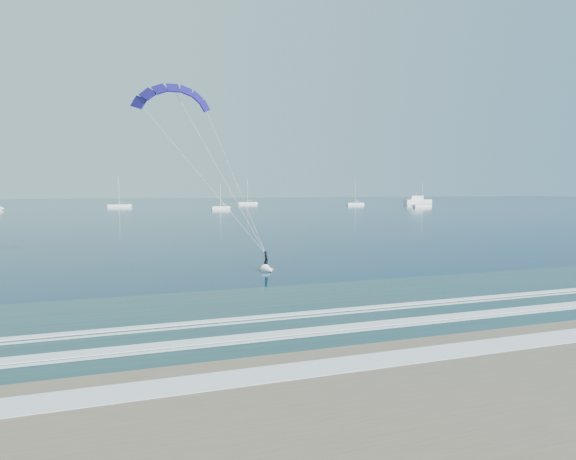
# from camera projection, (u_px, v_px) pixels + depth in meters

# --- Properties ---
(ground) EXTENTS (900.00, 900.00, 0.00)m
(ground) POSITION_uv_depth(u_px,v_px,m) (449.00, 350.00, 26.09)
(ground) COLOR #072642
(ground) RESTS_ON ground
(kitesurfer_rig) EXTENTS (14.82, 4.24, 18.66)m
(kitesurfer_rig) POSITION_uv_depth(u_px,v_px,m) (219.00, 171.00, 48.47)
(kitesurfer_rig) COLOR orange
(kitesurfer_rig) RESTS_ON ground
(motor_yacht) EXTENTS (15.98, 4.26, 6.47)m
(motor_yacht) POSITION_uv_depth(u_px,v_px,m) (417.00, 201.00, 284.18)
(motor_yacht) COLOR white
(motor_yacht) RESTS_ON ground
(sailboat_2) EXTENTS (10.08, 2.40, 13.40)m
(sailboat_2) POSITION_uv_depth(u_px,v_px,m) (119.00, 206.00, 232.02)
(sailboat_2) COLOR white
(sailboat_2) RESTS_ON ground
(sailboat_3) EXTENTS (7.19, 2.40, 10.19)m
(sailboat_3) POSITION_uv_depth(u_px,v_px,m) (221.00, 208.00, 207.32)
(sailboat_3) COLOR white
(sailboat_3) RESTS_ON ground
(sailboat_4) EXTENTS (10.26, 2.40, 13.74)m
(sailboat_4) POSITION_uv_depth(u_px,v_px,m) (248.00, 203.00, 272.78)
(sailboat_4) COLOR white
(sailboat_4) RESTS_ON ground
(sailboat_5) EXTENTS (9.09, 2.40, 12.36)m
(sailboat_5) POSITION_uv_depth(u_px,v_px,m) (355.00, 204.00, 260.90)
(sailboat_5) COLOR white
(sailboat_5) RESTS_ON ground
(sailboat_6) EXTENTS (8.76, 2.40, 11.86)m
(sailboat_6) POSITION_uv_depth(u_px,v_px,m) (422.00, 206.00, 231.37)
(sailboat_6) COLOR white
(sailboat_6) RESTS_ON ground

